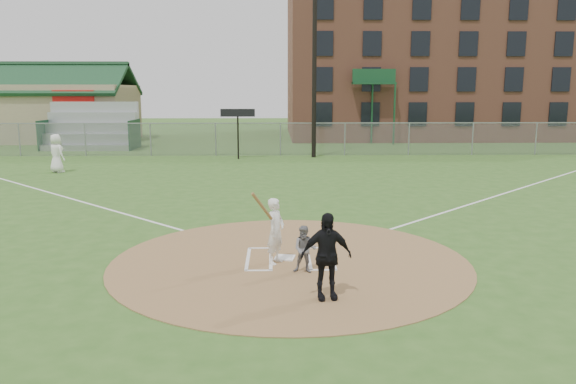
{
  "coord_description": "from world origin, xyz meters",
  "views": [
    {
      "loc": [
        -0.35,
        -12.73,
        3.97
      ],
      "look_at": [
        0.0,
        2.0,
        1.3
      ],
      "focal_mm": 35.0,
      "sensor_mm": 36.0,
      "label": 1
    }
  ],
  "objects_px": {
    "ondeck_player": "(56,153)",
    "batter_at_plate": "(276,231)",
    "catcher": "(305,249)",
    "umpire": "(326,256)",
    "home_plate": "(285,258)"
  },
  "relations": [
    {
      "from": "catcher",
      "to": "batter_at_plate",
      "type": "distance_m",
      "value": 0.98
    },
    {
      "from": "umpire",
      "to": "batter_at_plate",
      "type": "distance_m",
      "value": 2.46
    },
    {
      "from": "umpire",
      "to": "ondeck_player",
      "type": "height_order",
      "value": "ondeck_player"
    },
    {
      "from": "ondeck_player",
      "to": "catcher",
      "type": "bearing_deg",
      "value": 161.13
    },
    {
      "from": "ondeck_player",
      "to": "batter_at_plate",
      "type": "bearing_deg",
      "value": 160.79
    },
    {
      "from": "umpire",
      "to": "batter_at_plate",
      "type": "bearing_deg",
      "value": 104.79
    },
    {
      "from": "catcher",
      "to": "ondeck_player",
      "type": "bearing_deg",
      "value": 134.51
    },
    {
      "from": "home_plate",
      "to": "umpire",
      "type": "height_order",
      "value": "umpire"
    },
    {
      "from": "home_plate",
      "to": "batter_at_plate",
      "type": "bearing_deg",
      "value": -120.0
    },
    {
      "from": "home_plate",
      "to": "umpire",
      "type": "distance_m",
      "value": 2.86
    },
    {
      "from": "umpire",
      "to": "ondeck_player",
      "type": "bearing_deg",
      "value": 115.74
    },
    {
      "from": "umpire",
      "to": "batter_at_plate",
      "type": "height_order",
      "value": "batter_at_plate"
    },
    {
      "from": "catcher",
      "to": "batter_at_plate",
      "type": "xyz_separation_m",
      "value": [
        -0.64,
        0.7,
        0.25
      ]
    },
    {
      "from": "home_plate",
      "to": "umpire",
      "type": "relative_size",
      "value": 0.27
    },
    {
      "from": "home_plate",
      "to": "batter_at_plate",
      "type": "xyz_separation_m",
      "value": [
        -0.22,
        -0.37,
        0.76
      ]
    }
  ]
}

